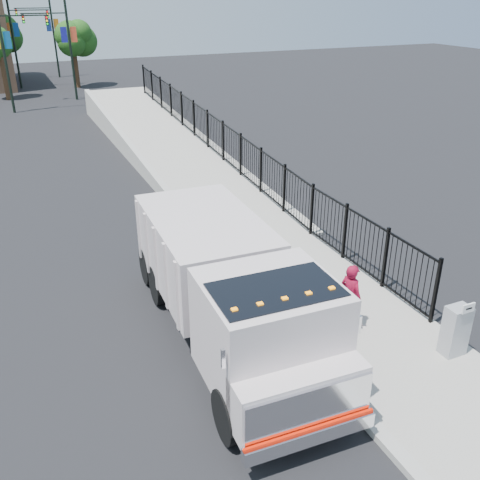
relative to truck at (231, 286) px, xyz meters
name	(u,v)px	position (x,y,z in m)	size (l,w,h in m)	color
ground	(272,318)	(1.42, 0.56, -1.60)	(120.00, 120.00, 0.00)	black
sidewalk	(378,339)	(3.35, -1.44, -1.54)	(3.55, 12.00, 0.12)	#9E998E
curb	(311,358)	(1.42, -1.44, -1.52)	(0.30, 12.00, 0.16)	#ADAAA3
ramp	(170,154)	(3.55, 16.56, -1.60)	(3.95, 24.00, 1.70)	#9E998E
iron_fence	(223,154)	(4.97, 12.56, -0.70)	(0.10, 28.00, 1.80)	black
truck	(231,286)	(0.00, 0.00, 0.00)	(2.97, 8.37, 2.84)	black
worker	(351,297)	(2.91, -0.74, -0.60)	(0.64, 0.42, 1.76)	maroon
utility_cabinet	(455,330)	(4.52, -2.64, -0.85)	(0.55, 0.40, 1.25)	gray
arrow_sign	(468,308)	(4.52, -2.86, -0.12)	(0.35, 0.04, 0.22)	white
debris	(334,334)	(2.38, -0.92, -1.43)	(0.39, 0.39, 0.10)	silver
light_pole_0	(8,47)	(-3.01, 31.12, 2.77)	(3.77, 0.22, 8.00)	black
light_pole_1	(65,41)	(1.17, 34.38, 2.77)	(3.78, 0.22, 8.00)	black
light_pole_2	(17,35)	(-1.86, 41.73, 2.77)	(3.78, 0.22, 8.00)	black
light_pole_3	(50,30)	(1.41, 47.11, 2.77)	(3.78, 0.22, 8.00)	black
tree_1	(73,40)	(2.50, 40.25, 2.34)	(2.44, 2.44, 5.22)	#382314
tree_2	(3,34)	(-2.72, 49.85, 2.37)	(3.24, 3.24, 5.62)	#382314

